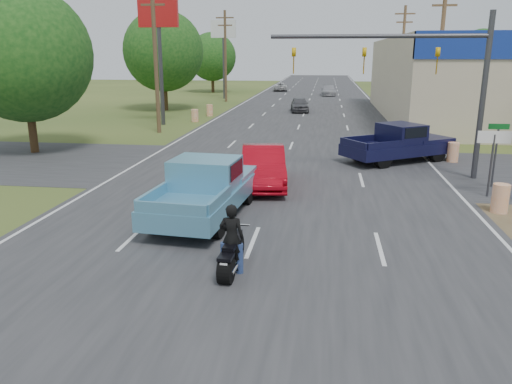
# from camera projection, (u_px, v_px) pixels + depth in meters

# --- Properties ---
(main_road) EXTENTS (15.00, 180.00, 0.02)m
(main_road) POSITION_uv_depth(u_px,v_px,m) (304.00, 115.00, 45.00)
(main_road) COLOR #2D2D30
(main_road) RESTS_ON ground
(cross_road) EXTENTS (120.00, 10.00, 0.02)m
(cross_road) POSITION_uv_depth(u_px,v_px,m) (283.00, 167.00, 23.99)
(cross_road) COLOR #2D2D30
(cross_road) RESTS_ON ground
(utility_pole_2) EXTENTS (2.00, 0.28, 10.00)m
(utility_pole_2) POSITION_uv_depth(u_px,v_px,m) (440.00, 54.00, 33.73)
(utility_pole_2) COLOR #4C3823
(utility_pole_2) RESTS_ON ground
(utility_pole_3) EXTENTS (2.00, 0.28, 10.00)m
(utility_pole_3) POSITION_uv_depth(u_px,v_px,m) (402.00, 54.00, 50.92)
(utility_pole_3) COLOR #4C3823
(utility_pole_3) RESTS_ON ground
(utility_pole_5) EXTENTS (2.00, 0.28, 10.00)m
(utility_pole_5) POSITION_uv_depth(u_px,v_px,m) (155.00, 54.00, 33.39)
(utility_pole_5) COLOR #4C3823
(utility_pole_5) RESTS_ON ground
(utility_pole_6) EXTENTS (2.00, 0.28, 10.00)m
(utility_pole_6) POSITION_uv_depth(u_px,v_px,m) (225.00, 54.00, 56.30)
(utility_pole_6) COLOR #4C3823
(utility_pole_6) RESTS_ON ground
(tree_0) EXTENTS (7.14, 7.14, 8.84)m
(tree_0) POSITION_uv_depth(u_px,v_px,m) (23.00, 54.00, 26.36)
(tree_0) COLOR #422D19
(tree_0) RESTS_ON ground
(tree_1) EXTENTS (7.56, 7.56, 9.36)m
(tree_1) POSITION_uv_depth(u_px,v_px,m) (163.00, 51.00, 47.21)
(tree_1) COLOR #422D19
(tree_1) RESTS_ON ground
(tree_2) EXTENTS (6.72, 6.72, 8.32)m
(tree_2) POSITION_uv_depth(u_px,v_px,m) (212.00, 57.00, 70.39)
(tree_2) COLOR #422D19
(tree_2) RESTS_ON ground
(tree_5) EXTENTS (7.98, 7.98, 9.88)m
(tree_5) POSITION_uv_depth(u_px,v_px,m) (481.00, 51.00, 91.97)
(tree_5) COLOR #422D19
(tree_5) RESTS_ON ground
(tree_6) EXTENTS (8.82, 8.82, 10.92)m
(tree_6) POSITION_uv_depth(u_px,v_px,m) (167.00, 48.00, 99.75)
(tree_6) COLOR #422D19
(tree_6) RESTS_ON ground
(barrel_0) EXTENTS (0.56, 0.56, 1.00)m
(barrel_0) POSITION_uv_depth(u_px,v_px,m) (500.00, 198.00, 17.07)
(barrel_0) COLOR orange
(barrel_0) RESTS_ON ground
(barrel_1) EXTENTS (0.56, 0.56, 1.00)m
(barrel_1) POSITION_uv_depth(u_px,v_px,m) (453.00, 152.00, 25.14)
(barrel_1) COLOR orange
(barrel_1) RESTS_ON ground
(barrel_2) EXTENTS (0.56, 0.56, 1.00)m
(barrel_2) POSITION_uv_depth(u_px,v_px,m) (195.00, 116.00, 40.26)
(barrel_2) COLOR orange
(barrel_2) RESTS_ON ground
(barrel_3) EXTENTS (0.56, 0.56, 1.00)m
(barrel_3) POSITION_uv_depth(u_px,v_px,m) (210.00, 110.00, 44.04)
(barrel_3) COLOR orange
(barrel_3) RESTS_ON ground
(pole_sign_left_near) EXTENTS (3.00, 0.35, 9.20)m
(pole_sign_left_near) POSITION_uv_depth(u_px,v_px,m) (159.00, 28.00, 36.84)
(pole_sign_left_near) COLOR #3F3F44
(pole_sign_left_near) RESTS_ON ground
(pole_sign_left_far) EXTENTS (3.00, 0.35, 9.20)m
(pole_sign_left_far) POSITION_uv_depth(u_px,v_px,m) (224.00, 38.00, 59.76)
(pole_sign_left_far) COLOR #3F3F44
(pole_sign_left_far) RESTS_ON ground
(lane_sign) EXTENTS (1.20, 0.08, 2.52)m
(lane_sign) POSITION_uv_depth(u_px,v_px,m) (493.00, 148.00, 18.58)
(lane_sign) COLOR #3F3F44
(lane_sign) RESTS_ON ground
(street_name_sign) EXTENTS (0.80, 0.08, 2.61)m
(street_name_sign) POSITION_uv_depth(u_px,v_px,m) (496.00, 149.00, 20.01)
(street_name_sign) COLOR #3F3F44
(street_name_sign) RESTS_ON ground
(signal_mast) EXTENTS (9.12, 0.40, 7.00)m
(signal_mast) POSITION_uv_depth(u_px,v_px,m) (420.00, 66.00, 20.99)
(signal_mast) COLOR #3F3F44
(signal_mast) RESTS_ON ground
(red_convertible) EXTENTS (2.40, 5.10, 1.62)m
(red_convertible) POSITION_uv_depth(u_px,v_px,m) (263.00, 167.00, 20.47)
(red_convertible) COLOR #A70714
(red_convertible) RESTS_ON ground
(motorcycle) EXTENTS (0.64, 2.09, 1.06)m
(motorcycle) POSITION_uv_depth(u_px,v_px,m) (231.00, 256.00, 12.26)
(motorcycle) COLOR black
(motorcycle) RESTS_ON ground
(rider) EXTENTS (0.64, 0.44, 1.69)m
(rider) POSITION_uv_depth(u_px,v_px,m) (232.00, 241.00, 12.21)
(rider) COLOR black
(rider) RESTS_ON ground
(blue_pickup) EXTENTS (2.82, 6.14, 1.98)m
(blue_pickup) POSITION_uv_depth(u_px,v_px,m) (206.00, 187.00, 16.58)
(blue_pickup) COLOR black
(blue_pickup) RESTS_ON ground
(navy_pickup) EXTENTS (6.02, 5.05, 1.91)m
(navy_pickup) POSITION_uv_depth(u_px,v_px,m) (401.00, 143.00, 25.19)
(navy_pickup) COLOR black
(navy_pickup) RESTS_ON ground
(distant_car_grey) EXTENTS (2.04, 4.15, 1.36)m
(distant_car_grey) POSITION_uv_depth(u_px,v_px,m) (300.00, 105.00, 47.14)
(distant_car_grey) COLOR #504F54
(distant_car_grey) RESTS_ON ground
(distant_car_silver) EXTENTS (1.97, 4.68, 1.35)m
(distant_car_silver) POSITION_uv_depth(u_px,v_px,m) (329.00, 90.00, 66.13)
(distant_car_silver) COLOR #AAAAAF
(distant_car_silver) RESTS_ON ground
(distant_car_white) EXTENTS (2.46, 4.55, 1.21)m
(distant_car_white) POSITION_uv_depth(u_px,v_px,m) (280.00, 87.00, 74.26)
(distant_car_white) COLOR #B8B8B8
(distant_car_white) RESTS_ON ground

